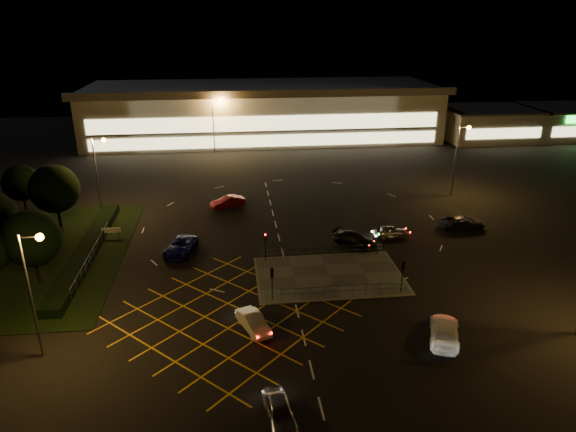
{
  "coord_description": "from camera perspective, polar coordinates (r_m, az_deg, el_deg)",
  "views": [
    {
      "loc": [
        -7.27,
        -46.27,
        24.09
      ],
      "look_at": [
        -0.74,
        9.59,
        2.0
      ],
      "focal_mm": 32.0,
      "sensor_mm": 36.0,
      "label": 1
    }
  ],
  "objects": [
    {
      "name": "hedge",
      "position": [
        59.46,
        -21.43,
        -3.51
      ],
      "size": [
        2.0,
        26.0,
        1.0
      ],
      "primitive_type": "cube",
      "color": "black",
      "rests_on": "ground"
    },
    {
      "name": "streetlight_far_right",
      "position": [
        104.86,
        14.8,
        11.13
      ],
      "size": [
        1.78,
        0.56,
        10.03
      ],
      "color": "slate",
      "rests_on": "ground"
    },
    {
      "name": "supermarket",
      "position": [
        110.08,
        -2.84,
        11.6
      ],
      "size": [
        72.0,
        26.5,
        10.5
      ],
      "color": "beige",
      "rests_on": "ground"
    },
    {
      "name": "signal_sw",
      "position": [
        45.87,
        -1.79,
        -6.83
      ],
      "size": [
        0.28,
        0.3,
        3.15
      ],
      "rotation": [
        0.0,
        0.0,
        3.14
      ],
      "color": "black",
      "rests_on": "pedestrian_island"
    },
    {
      "name": "signal_nw",
      "position": [
        53.02,
        -2.54,
        -2.76
      ],
      "size": [
        0.28,
        0.3,
        3.15
      ],
      "color": "black",
      "rests_on": "pedestrian_island"
    },
    {
      "name": "streetlight_nw",
      "position": [
        68.58,
        -20.26,
        5.3
      ],
      "size": [
        1.78,
        0.56,
        10.03
      ],
      "color": "slate",
      "rests_on": "ground"
    },
    {
      "name": "car_approach_white",
      "position": [
        43.37,
        16.99,
        -12.12
      ],
      "size": [
        4.04,
        5.85,
        1.57
      ],
      "primitive_type": "imported",
      "rotation": [
        0.0,
        0.0,
        2.77
      ],
      "color": "white",
      "rests_on": "ground"
    },
    {
      "name": "streetlight_far_left",
      "position": [
        95.91,
        -8.06,
        10.71
      ],
      "size": [
        1.78,
        0.56,
        10.03
      ],
      "color": "slate",
      "rests_on": "ground"
    },
    {
      "name": "car_east_grey",
      "position": [
        65.3,
        18.8,
        -0.7
      ],
      "size": [
        5.39,
        2.54,
        1.49
      ],
      "primitive_type": "imported",
      "rotation": [
        0.0,
        0.0,
        1.56
      ],
      "color": "black",
      "rests_on": "ground"
    },
    {
      "name": "pedestrian_island",
      "position": [
        51.21,
        4.59,
        -6.61
      ],
      "size": [
        14.0,
        9.0,
        0.12
      ],
      "primitive_type": "cube",
      "color": "#4C4944",
      "rests_on": "ground"
    },
    {
      "name": "car_circ_red",
      "position": [
        69.08,
        -6.69,
        1.56
      ],
      "size": [
        4.89,
        3.17,
        1.52
      ],
      "primitive_type": "imported",
      "rotation": [
        0.0,
        0.0,
        5.08
      ],
      "color": "maroon",
      "rests_on": "ground"
    },
    {
      "name": "tree_c",
      "position": [
        66.54,
        -24.52,
        2.75
      ],
      "size": [
        5.76,
        5.76,
        7.84
      ],
      "color": "black",
      "rests_on": "ground"
    },
    {
      "name": "car_far_dkgrey",
      "position": [
        57.93,
        7.38,
        -2.53
      ],
      "size": [
        5.1,
        4.79,
        1.45
      ],
      "primitive_type": "imported",
      "rotation": [
        0.0,
        0.0,
        0.86
      ],
      "color": "black",
      "rests_on": "ground"
    },
    {
      "name": "streetlight_ne",
      "position": [
        75.52,
        18.51,
        6.92
      ],
      "size": [
        1.78,
        0.56,
        10.03
      ],
      "color": "slate",
      "rests_on": "ground"
    },
    {
      "name": "tree_e",
      "position": [
        53.57,
        -26.61,
        -2.24
      ],
      "size": [
        5.4,
        5.4,
        7.35
      ],
      "color": "black",
      "rests_on": "ground"
    },
    {
      "name": "grass_verge",
      "position": [
        61.15,
        -25.91,
        -4.02
      ],
      "size": [
        18.0,
        30.0,
        0.08
      ],
      "primitive_type": "cube",
      "color": "black",
      "rests_on": "ground"
    },
    {
      "name": "signal_se",
      "position": [
        48.24,
        12.63,
        -5.88
      ],
      "size": [
        0.28,
        0.3,
        3.15
      ],
      "rotation": [
        0.0,
        0.0,
        3.14
      ],
      "color": "black",
      "rests_on": "pedestrian_island"
    },
    {
      "name": "car_near_silver",
      "position": [
        34.69,
        -0.95,
        -20.89
      ],
      "size": [
        2.25,
        4.44,
        1.45
      ],
      "primitive_type": "imported",
      "rotation": [
        0.0,
        0.0,
        0.13
      ],
      "color": "#999A9F",
      "rests_on": "ground"
    },
    {
      "name": "streetlight_sw",
      "position": [
        41.06,
        -26.44,
        -6.26
      ],
      "size": [
        1.78,
        0.56,
        10.03
      ],
      "color": "slate",
      "rests_on": "ground"
    },
    {
      "name": "retail_unit_a",
      "position": [
        115.42,
        21.26,
        9.59
      ],
      "size": [
        18.8,
        14.8,
        6.35
      ],
      "color": "beige",
      "rests_on": "ground"
    },
    {
      "name": "ground",
      "position": [
        52.67,
        2.03,
        -5.79
      ],
      "size": [
        180.0,
        180.0,
        0.0
      ],
      "primitive_type": "plane",
      "color": "black",
      "rests_on": "ground"
    },
    {
      "name": "signal_ne",
      "position": [
        55.08,
        10.01,
        -2.13
      ],
      "size": [
        0.28,
        0.3,
        3.15
      ],
      "color": "black",
      "rests_on": "pedestrian_island"
    },
    {
      "name": "car_right_silver",
      "position": [
        60.55,
        11.37,
        -1.73
      ],
      "size": [
        4.2,
        1.99,
        1.39
      ],
      "primitive_type": "imported",
      "rotation": [
        0.0,
        0.0,
        1.66
      ],
      "color": "#A5A7AC",
      "rests_on": "ground"
    },
    {
      "name": "car_queue_white",
      "position": [
        42.88,
        -3.89,
        -11.68
      ],
      "size": [
        2.94,
        4.46,
        1.39
      ],
      "primitive_type": "imported",
      "rotation": [
        0.0,
        0.0,
        0.38
      ],
      "color": "white",
      "rests_on": "ground"
    },
    {
      "name": "car_left_blue",
      "position": [
        56.53,
        -11.87,
        -3.4
      ],
      "size": [
        3.9,
        6.08,
        1.56
      ],
      "primitive_type": "imported",
      "rotation": [
        0.0,
        0.0,
        6.03
      ],
      "color": "#0D1151",
      "rests_on": "ground"
    },
    {
      "name": "retail_unit_b",
      "position": [
        123.61,
        27.94,
        9.27
      ],
      "size": [
        14.8,
        14.8,
        6.35
      ],
      "color": "beige",
      "rests_on": "ground"
    },
    {
      "name": "tree_d",
      "position": [
        74.22,
        -27.52,
        3.28
      ],
      "size": [
        4.68,
        4.68,
        6.37
      ],
      "color": "black",
      "rests_on": "ground"
    }
  ]
}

